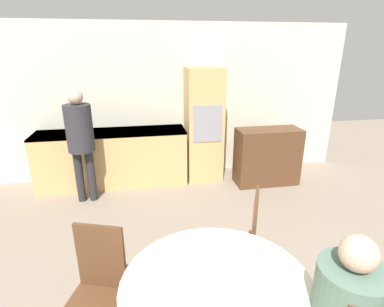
% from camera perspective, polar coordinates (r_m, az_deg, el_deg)
% --- Properties ---
extents(wall_back, '(6.22, 0.05, 2.60)m').
position_cam_1_polar(wall_back, '(5.27, -3.72, 9.72)').
color(wall_back, beige).
rests_on(wall_back, ground_plane).
extents(kitchen_counter, '(2.41, 0.60, 0.92)m').
position_cam_1_polar(kitchen_counter, '(5.14, -14.82, -0.72)').
color(kitchen_counter, tan).
rests_on(kitchen_counter, ground_plane).
extents(oven_unit, '(0.59, 0.59, 1.90)m').
position_cam_1_polar(oven_unit, '(5.10, 2.22, 5.41)').
color(oven_unit, tan).
rests_on(oven_unit, ground_plane).
extents(sideboard, '(1.05, 0.45, 0.95)m').
position_cam_1_polar(sideboard, '(5.17, 14.13, -0.55)').
color(sideboard, '#51331E').
rests_on(sideboard, ground_plane).
extents(chair_far_left, '(0.51, 0.51, 0.99)m').
position_cam_1_polar(chair_far_left, '(2.53, -17.46, -22.52)').
color(chair_far_left, '#51331E').
rests_on(chair_far_left, ground_plane).
extents(chair_far_right, '(0.53, 0.53, 0.99)m').
position_cam_1_polar(chair_far_right, '(2.94, 9.91, -15.19)').
color(chair_far_right, '#51331E').
rests_on(chair_far_right, ground_plane).
extents(person_standing, '(0.37, 0.37, 1.67)m').
position_cam_1_polar(person_standing, '(4.53, -20.53, 3.27)').
color(person_standing, '#262628').
rests_on(person_standing, ground_plane).
extents(bowl_near, '(0.15, 0.15, 0.04)m').
position_cam_1_polar(bowl_near, '(2.25, 2.92, -19.43)').
color(bowl_near, beige).
rests_on(bowl_near, dining_table).
extents(bowl_centre, '(0.12, 0.12, 0.04)m').
position_cam_1_polar(bowl_centre, '(2.09, -1.29, -23.08)').
color(bowl_centre, silver).
rests_on(bowl_centre, dining_table).
extents(bowl_far, '(0.13, 0.13, 0.05)m').
position_cam_1_polar(bowl_far, '(2.09, 4.84, -23.03)').
color(bowl_far, silver).
rests_on(bowl_far, dining_table).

